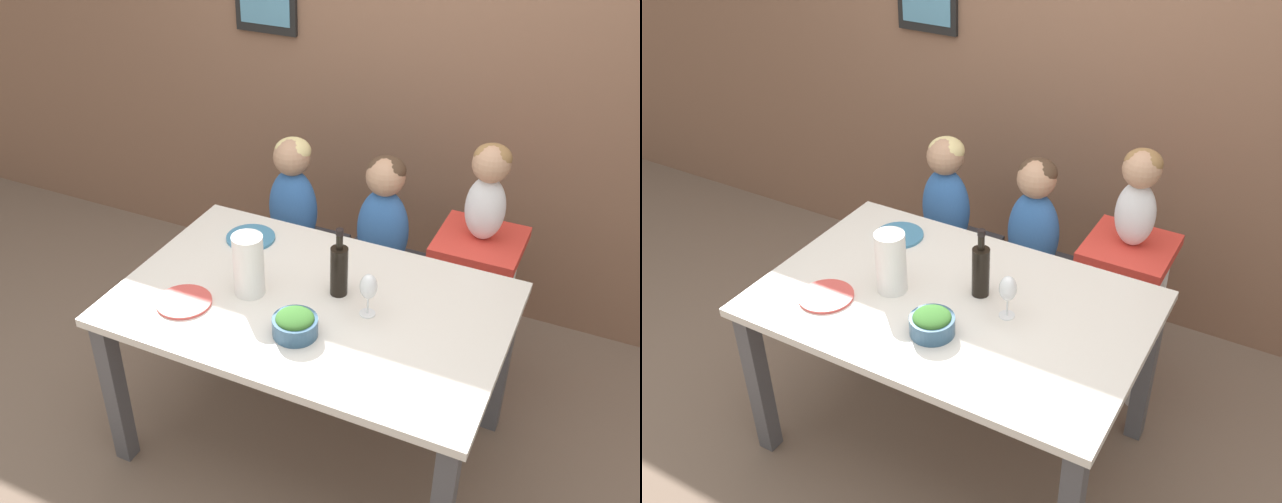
{
  "view_description": "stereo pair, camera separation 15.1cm",
  "coord_description": "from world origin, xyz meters",
  "views": [
    {
      "loc": [
        0.95,
        -1.94,
        2.38
      ],
      "look_at": [
        0.0,
        0.07,
        0.93
      ],
      "focal_mm": 40.0,
      "sensor_mm": 36.0,
      "label": 1
    },
    {
      "loc": [
        1.09,
        -1.87,
        2.38
      ],
      "look_at": [
        0.0,
        0.07,
        0.93
      ],
      "focal_mm": 40.0,
      "sensor_mm": 36.0,
      "label": 2
    }
  ],
  "objects": [
    {
      "name": "ground_plane",
      "position": [
        0.0,
        0.0,
        0.0
      ],
      "size": [
        14.0,
        14.0,
        0.0
      ],
      "primitive_type": "plane",
      "color": "#705B4C"
    },
    {
      "name": "person_child_left",
      "position": [
        -0.45,
        0.72,
        0.77
      ],
      "size": [
        0.24,
        0.19,
        0.58
      ],
      "color": "#3366B2",
      "rests_on": "chair_far_left"
    },
    {
      "name": "wine_bottle",
      "position": [
        0.07,
        0.09,
        0.87
      ],
      "size": [
        0.07,
        0.07,
        0.29
      ],
      "color": "black",
      "rests_on": "dining_table"
    },
    {
      "name": "person_baby_right",
      "position": [
        0.46,
        0.72,
        1.01
      ],
      "size": [
        0.17,
        0.16,
        0.43
      ],
      "color": "silver",
      "rests_on": "chair_right_highchair"
    },
    {
      "name": "chair_far_left",
      "position": [
        -0.45,
        0.71,
        0.4
      ],
      "size": [
        0.43,
        0.44,
        0.46
      ],
      "color": "silver",
      "rests_on": "ground_plane"
    },
    {
      "name": "dinner_plate_back_left",
      "position": [
        -0.43,
        0.28,
        0.76
      ],
      "size": [
        0.21,
        0.21,
        0.01
      ],
      "color": "teal",
      "rests_on": "dining_table"
    },
    {
      "name": "chair_right_highchair",
      "position": [
        0.46,
        0.71,
        0.6
      ],
      "size": [
        0.37,
        0.37,
        0.75
      ],
      "color": "silver",
      "rests_on": "ground_plane"
    },
    {
      "name": "paper_towel_roll",
      "position": [
        -0.24,
        -0.05,
        0.88
      ],
      "size": [
        0.12,
        0.12,
        0.25
      ],
      "color": "white",
      "rests_on": "dining_table"
    },
    {
      "name": "wall_back",
      "position": [
        -0.0,
        1.29,
        1.35
      ],
      "size": [
        10.0,
        0.09,
        2.7
      ],
      "color": "brown",
      "rests_on": "ground_plane"
    },
    {
      "name": "dinner_plate_front_left",
      "position": [
        -0.43,
        -0.22,
        0.76
      ],
      "size": [
        0.21,
        0.21,
        0.01
      ],
      "color": "#D14C47",
      "rests_on": "dining_table"
    },
    {
      "name": "chair_far_center",
      "position": [
        0.01,
        0.71,
        0.4
      ],
      "size": [
        0.43,
        0.44,
        0.46
      ],
      "color": "silver",
      "rests_on": "ground_plane"
    },
    {
      "name": "dining_table",
      "position": [
        0.0,
        0.0,
        0.65
      ],
      "size": [
        1.47,
        0.95,
        0.75
      ],
      "color": "silver",
      "rests_on": "ground_plane"
    },
    {
      "name": "wine_glass_near",
      "position": [
        0.22,
        0.02,
        0.87
      ],
      "size": [
        0.07,
        0.07,
        0.17
      ],
      "color": "white",
      "rests_on": "dining_table"
    },
    {
      "name": "person_child_center",
      "position": [
        0.01,
        0.72,
        0.77
      ],
      "size": [
        0.24,
        0.19,
        0.58
      ],
      "color": "#3366B2",
      "rests_on": "chair_far_center"
    },
    {
      "name": "salad_bowl_large",
      "position": [
        0.03,
        -0.2,
        0.8
      ],
      "size": [
        0.16,
        0.16,
        0.09
      ],
      "color": "#335675",
      "rests_on": "dining_table"
    }
  ]
}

